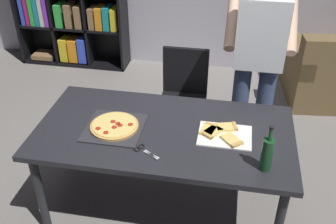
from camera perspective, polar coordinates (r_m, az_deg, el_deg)
ground_plane at (r=3.23m, az=-0.49°, el=-13.42°), size 12.00×12.00×0.00m
dining_table at (r=2.78m, az=-0.56°, el=-3.75°), size 1.79×0.93×0.75m
chair_far_side at (r=3.65m, az=2.26°, el=2.99°), size 0.42×0.42×0.90m
person_serving_pizza at (r=3.21m, az=12.89°, el=7.48°), size 0.55×0.54×1.75m
pepperoni_pizza_on_tray at (r=2.76m, az=-7.78°, el=-2.09°), size 0.40×0.40×0.04m
pizza_slices_on_towel at (r=2.70m, az=7.88°, el=-3.13°), size 0.36×0.29×0.03m
wine_bottle at (r=2.41m, az=14.18°, el=-5.87°), size 0.07×0.07×0.32m
kitchen_scissors at (r=2.55m, az=-3.58°, el=-5.54°), size 0.19×0.15×0.01m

